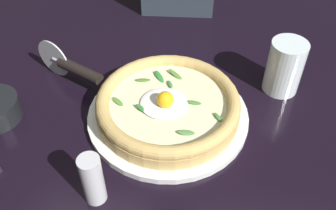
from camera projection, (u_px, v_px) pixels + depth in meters
ground_plane at (182, 115)px, 0.71m from camera, size 2.40×2.40×0.03m
pizza_plate at (168, 115)px, 0.68m from camera, size 0.29×0.29×0.01m
pizza at (168, 105)px, 0.66m from camera, size 0.25×0.25×0.06m
pizza_cutter at (72, 67)px, 0.73m from camera, size 0.15×0.08×0.08m
drinking_glass at (284, 70)px, 0.71m from camera, size 0.07×0.07×0.10m
pepper_shaker at (93, 180)px, 0.54m from camera, size 0.03×0.03×0.09m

